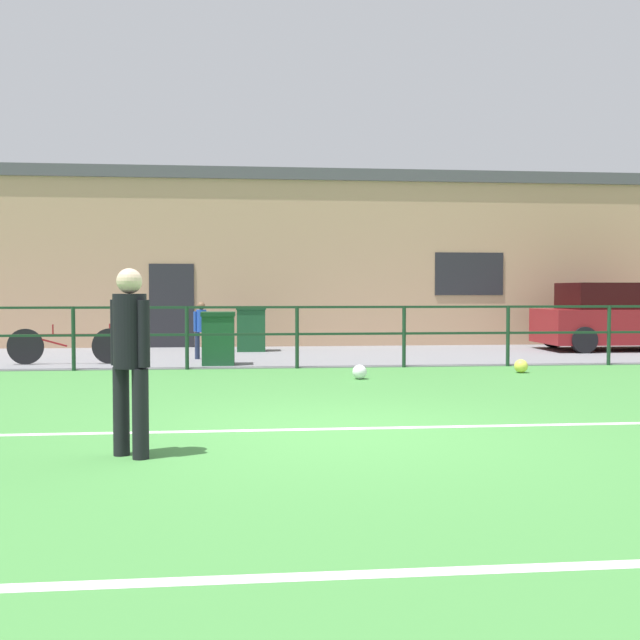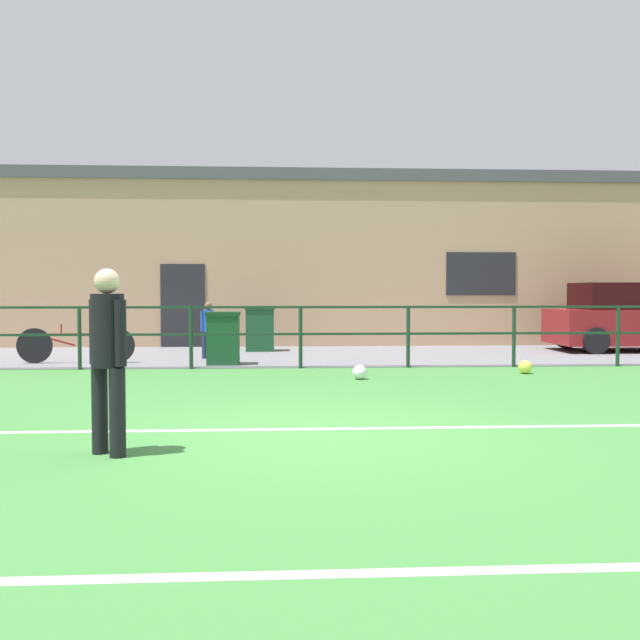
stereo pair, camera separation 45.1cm
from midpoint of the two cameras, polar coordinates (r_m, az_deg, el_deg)
ground at (r=7.37m, az=1.72°, el=-8.99°), size 60.00×44.00×0.04m
field_line_touchline at (r=7.51m, az=1.62°, el=-8.61°), size 36.00×0.11×0.00m
field_line_hash at (r=3.87m, az=6.81°, el=-19.30°), size 36.00×0.11×0.00m
pavement_strip at (r=15.78m, az=-1.02°, el=-2.83°), size 48.00×5.00×0.02m
perimeter_fence at (r=13.23m, az=-0.58°, el=-0.62°), size 36.07×0.07×1.15m
clubhouse_facade at (r=19.43m, az=-1.47°, el=4.80°), size 28.00×2.56×4.52m
player_goalkeeper at (r=6.42m, az=-14.53°, el=-2.28°), size 0.37×0.32×1.62m
soccer_ball_match at (r=11.66m, az=4.27°, el=-4.13°), size 0.23×0.23×0.23m
soccer_ball_spare at (r=12.96m, az=16.89°, el=-3.58°), size 0.23×0.23×0.23m
spectator_child at (r=15.09m, az=-7.99°, el=-0.51°), size 0.32×0.21×1.18m
parked_car_red at (r=18.49m, az=24.13°, el=0.09°), size 3.83×1.81×1.60m
bicycle_parked_1 at (r=14.71m, az=-17.95°, el=-1.89°), size 2.26×0.04×0.77m
trash_bin_0 at (r=16.88m, az=-4.01°, el=-0.66°), size 0.69×0.58×1.05m
trash_bin_1 at (r=13.84m, az=-6.75°, el=-1.41°), size 0.64×0.54×1.01m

